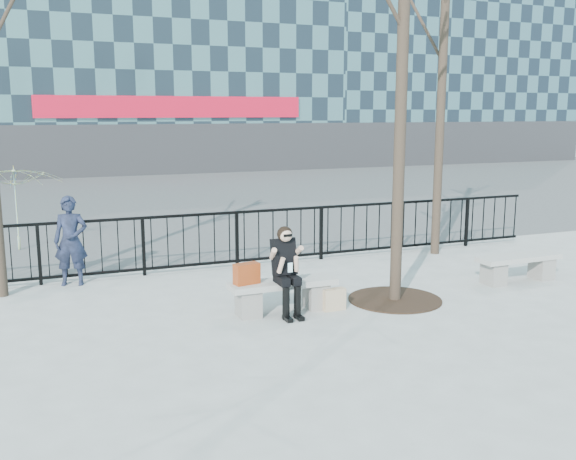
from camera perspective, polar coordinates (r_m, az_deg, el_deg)
name	(u,v)px	position (r m, az deg, el deg)	size (l,w,h in m)	color
ground	(283,312)	(9.83, -0.46, -7.27)	(120.00, 120.00, 0.00)	gray
street_surface	(135,194)	(24.16, -13.41, 3.10)	(60.00, 23.00, 0.01)	#474747
railing	(227,240)	(12.45, -5.44, -0.88)	(14.00, 0.06, 1.10)	black
tree_grate	(395,299)	(10.55, 9.47, -6.11)	(1.50, 1.50, 0.02)	black
bench_main	(283,293)	(9.74, -0.46, -5.59)	(1.65, 0.46, 0.49)	slate
bench_second	(518,265)	(12.17, 19.80, -2.98)	(1.61, 0.45, 0.48)	slate
seated_woman	(287,271)	(9.50, -0.11, -3.70)	(0.50, 0.64, 1.34)	black
handbag	(247,274)	(9.49, -3.70, -3.90)	(0.38, 0.18, 0.31)	#973612
shopping_bag	(334,299)	(9.89, 4.11, -6.17)	(0.36, 0.13, 0.34)	beige
standing_man	(71,241)	(11.75, -18.75, -0.92)	(0.57, 0.38, 1.57)	black
vendor_umbrella	(17,209)	(15.06, -22.98, 1.77)	(2.03, 2.07, 1.86)	yellow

